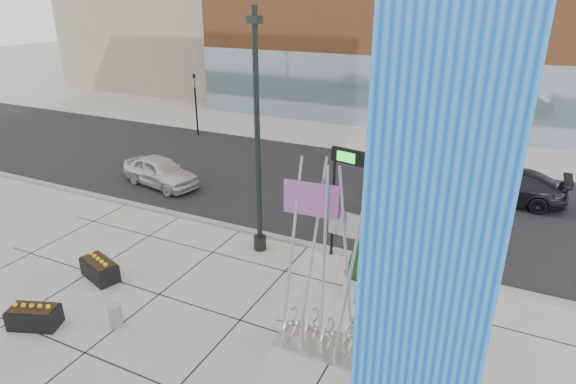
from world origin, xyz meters
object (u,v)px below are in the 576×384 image
at_px(blue_pylon, 426,258).
at_px(car_silver_mid, 429,209).
at_px(car_white_west, 160,172).
at_px(public_art_sculpture, 321,303).
at_px(overhead_street_sign, 354,166).
at_px(concrete_bollard, 115,315).
at_px(lamp_post, 258,160).

height_order(blue_pylon, car_silver_mid, blue_pylon).
xyz_separation_m(blue_pylon, car_white_west, (-14.34, 9.16, -3.56)).
xyz_separation_m(public_art_sculpture, car_white_west, (-11.62, 7.52, -0.67)).
relative_size(overhead_street_sign, car_white_west, 0.96).
bearing_deg(public_art_sculpture, blue_pylon, -31.14).
xyz_separation_m(overhead_street_sign, car_silver_mid, (2.03, 3.79, -2.72)).
distance_m(public_art_sculpture, car_white_west, 13.86).
distance_m(overhead_street_sign, car_white_west, 11.49).
bearing_deg(car_silver_mid, public_art_sculpture, -174.98).
relative_size(blue_pylon, overhead_street_sign, 2.15).
xyz_separation_m(public_art_sculpture, concrete_bollard, (-5.59, -1.76, -1.05)).
xyz_separation_m(blue_pylon, lamp_post, (-6.78, 5.65, -0.79)).
distance_m(concrete_bollard, car_white_west, 11.07).
bearing_deg(concrete_bollard, lamp_post, 75.10).
bearing_deg(public_art_sculpture, concrete_bollard, -162.57).
relative_size(concrete_bollard, car_white_west, 0.17).
relative_size(public_art_sculpture, car_white_west, 1.25).
relative_size(lamp_post, overhead_street_sign, 2.08).
height_order(blue_pylon, public_art_sculpture, blue_pylon).
bearing_deg(lamp_post, car_silver_mid, 41.03).
bearing_deg(concrete_bollard, overhead_street_sign, 53.94).
bearing_deg(car_white_west, public_art_sculpture, -111.45).
bearing_deg(concrete_bollard, car_white_west, 123.01).
bearing_deg(overhead_street_sign, public_art_sculpture, -68.81).
distance_m(public_art_sculpture, concrete_bollard, 5.96).
bearing_deg(blue_pylon, concrete_bollard, 167.23).
xyz_separation_m(blue_pylon, car_silver_mid, (-1.51, 10.24, -3.48)).
bearing_deg(car_silver_mid, concrete_bollard, 159.74).
bearing_deg(lamp_post, overhead_street_sign, 13.82).
distance_m(blue_pylon, lamp_post, 8.86).
bearing_deg(concrete_bollard, public_art_sculpture, 17.46).
xyz_separation_m(lamp_post, public_art_sculpture, (4.06, -4.00, -2.10)).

